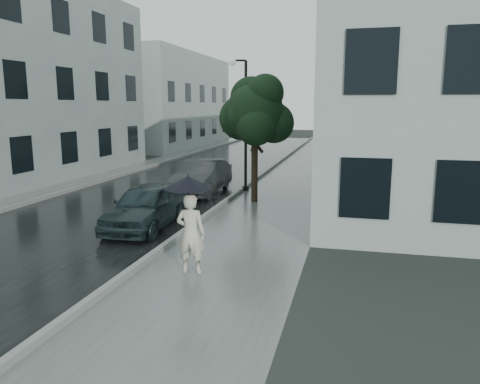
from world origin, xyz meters
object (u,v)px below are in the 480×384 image
(lamp_post, at_px, (242,116))
(car_near, at_px, (146,206))
(pedestrian, at_px, (191,234))
(street_tree, at_px, (255,113))
(car_far, at_px, (202,177))

(lamp_post, height_order, car_near, lamp_post)
(pedestrian, height_order, street_tree, street_tree)
(pedestrian, height_order, lamp_post, lamp_post)
(lamp_post, bearing_deg, street_tree, -78.31)
(pedestrian, bearing_deg, car_near, -52.01)
(lamp_post, bearing_deg, car_near, -115.12)
(lamp_post, relative_size, car_near, 1.42)
(car_far, bearing_deg, street_tree, -21.55)
(street_tree, height_order, car_near, street_tree)
(lamp_post, distance_m, car_far, 3.04)
(car_far, bearing_deg, lamp_post, 37.38)
(street_tree, bearing_deg, lamp_post, 115.62)
(pedestrian, xyz_separation_m, lamp_post, (-1.26, 9.96, 2.25))
(pedestrian, distance_m, lamp_post, 10.29)
(street_tree, relative_size, car_near, 1.22)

